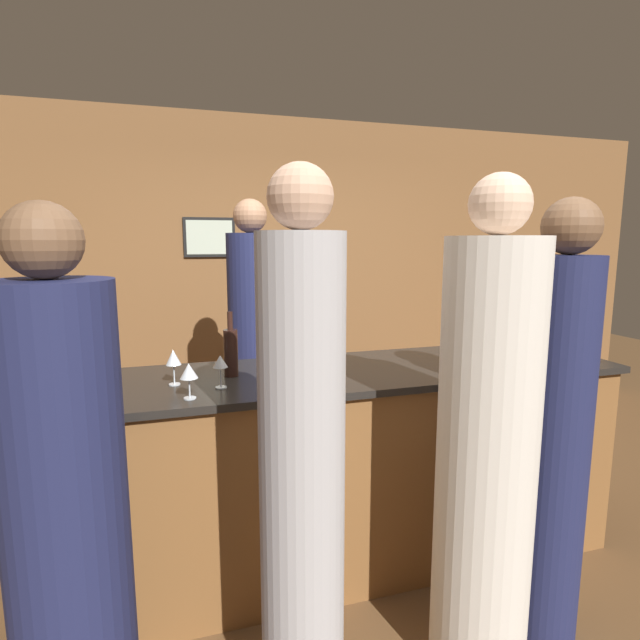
# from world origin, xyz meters

# --- Properties ---
(ground_plane) EXTENTS (14.00, 14.00, 0.00)m
(ground_plane) POSITION_xyz_m (0.00, 0.00, 0.00)
(ground_plane) COLOR brown
(back_wall) EXTENTS (8.00, 0.08, 2.80)m
(back_wall) POSITION_xyz_m (-0.00, 2.14, 1.40)
(back_wall) COLOR brown
(back_wall) RESTS_ON ground_plane
(bar_counter) EXTENTS (2.85, 0.76, 1.06)m
(bar_counter) POSITION_xyz_m (0.00, 0.00, 0.53)
(bar_counter) COLOR brown
(bar_counter) RESTS_ON ground_plane
(bartender) EXTENTS (0.32, 0.32, 1.99)m
(bartender) POSITION_xyz_m (-0.38, 0.91, 0.94)
(bartender) COLOR #1E234C
(bartender) RESTS_ON ground_plane
(guest_0) EXTENTS (0.38, 0.38, 1.96)m
(guest_0) POSITION_xyz_m (0.24, -0.82, 0.91)
(guest_0) COLOR silver
(guest_0) RESTS_ON ground_plane
(guest_1) EXTENTS (0.37, 0.37, 1.83)m
(guest_1) POSITION_xyz_m (-1.24, -0.76, 0.85)
(guest_1) COLOR #1E234C
(guest_1) RESTS_ON ground_plane
(guest_2) EXTENTS (0.29, 0.29, 1.96)m
(guest_2) POSITION_xyz_m (-0.50, -0.84, 0.93)
(guest_2) COLOR #B2B2B7
(guest_2) RESTS_ON ground_plane
(guest_3) EXTENTS (0.28, 0.28, 1.89)m
(guest_3) POSITION_xyz_m (0.63, -0.74, 0.91)
(guest_3) COLOR #1E234C
(guest_3) RESTS_ON ground_plane
(wine_bottle_0) EXTENTS (0.07, 0.07, 0.27)m
(wine_bottle_0) POSITION_xyz_m (1.33, -0.22, 1.17)
(wine_bottle_0) COLOR black
(wine_bottle_0) RESTS_ON bar_counter
(wine_bottle_1) EXTENTS (0.07, 0.07, 0.32)m
(wine_bottle_1) POSITION_xyz_m (-0.62, 0.05, 1.18)
(wine_bottle_1) COLOR black
(wine_bottle_1) RESTS_ON bar_counter
(wine_glass_0) EXTENTS (0.06, 0.06, 0.16)m
(wine_glass_0) POSITION_xyz_m (1.16, -0.07, 1.18)
(wine_glass_0) COLOR silver
(wine_glass_0) RESTS_ON bar_counter
(wine_glass_1) EXTENTS (0.08, 0.08, 0.15)m
(wine_glass_1) POSITION_xyz_m (-0.83, -0.26, 1.18)
(wine_glass_1) COLOR silver
(wine_glass_1) RESTS_ON bar_counter
(wine_glass_2) EXTENTS (0.07, 0.07, 0.15)m
(wine_glass_2) POSITION_xyz_m (-0.69, -0.14, 1.18)
(wine_glass_2) COLOR silver
(wine_glass_2) RESTS_ON bar_counter
(wine_glass_3) EXTENTS (0.07, 0.07, 0.17)m
(wine_glass_3) POSITION_xyz_m (-0.89, -0.03, 1.19)
(wine_glass_3) COLOR silver
(wine_glass_3) RESTS_ON bar_counter
(wine_glass_4) EXTENTS (0.07, 0.07, 0.16)m
(wine_glass_4) POSITION_xyz_m (-0.30, -0.26, 1.18)
(wine_glass_4) COLOR silver
(wine_glass_4) RESTS_ON bar_counter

